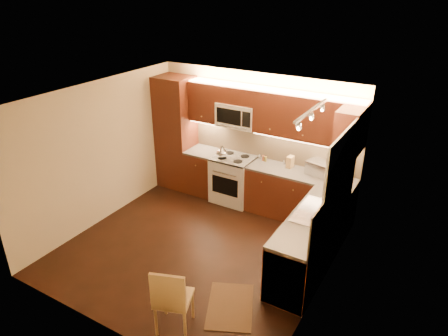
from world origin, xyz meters
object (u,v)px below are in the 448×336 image
Objects in this scene: stove at (233,179)px; sink at (316,208)px; kettle at (222,152)px; dining_chair at (174,297)px; knife_block at (290,162)px; microwave at (238,115)px; toaster_oven at (319,168)px; soap_bottle at (338,187)px.

stove is 2.35m from sink.
kettle is 3.34m from dining_chair.
knife_block is (-0.92, 1.28, 0.03)m from sink.
knife_block reaches higher than stove.
microwave reaches higher than toaster_oven.
sink is at bearing 44.02° from dining_chair.
dining_chair is at bearing -73.23° from stove.
kettle is 0.25× the size of dining_chair.
dining_chair is at bearing -85.83° from kettle.
knife_block is 3.42m from dining_chair.
microwave reaches higher than sink.
toaster_oven is 2.39× the size of soap_bottle.
toaster_oven is (1.62, 0.14, 0.56)m from stove.
knife_block is (-0.54, 0.01, -0.01)m from toaster_oven.
microwave is at bearing -166.50° from toaster_oven.
stove is 4.33× the size of knife_block.
dining_chair is at bearing -116.22° from sink.
microwave is 0.79× the size of dining_chair.
kettle is 1.15× the size of knife_block.
knife_block is at bearing 1.18° from microwave.
soap_bottle is at bearing -9.07° from stove.
sink reaches higher than stove.
soap_bottle is 0.17× the size of dining_chair.
microwave is 3.11× the size of kettle.
soap_bottle is at bearing 82.94° from sink.
dining_chair is at bearing -89.12° from knife_block.
dining_chair is (0.97, -3.22, 0.02)m from stove.
toaster_oven is 1.87× the size of knife_block.
microwave is 0.75m from kettle.
stove is at bearing 154.91° from soap_bottle.
sink is 1.32m from toaster_oven.
knife_block is at bearing 8.31° from stove.
toaster_oven reaches higher than dining_chair.
microwave is at bearing -176.12° from knife_block.
stove is at bearing 87.00° from dining_chair.
sink is (2.00, -1.12, 0.52)m from stove.
microwave is 2.27m from soap_bottle.
soap_bottle is at bearing -23.03° from knife_block.
kettle reaches higher than stove.
stove is 1.21× the size of microwave.
sink is 3.52× the size of kettle.
sink is at bearing -113.08° from soap_bottle.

